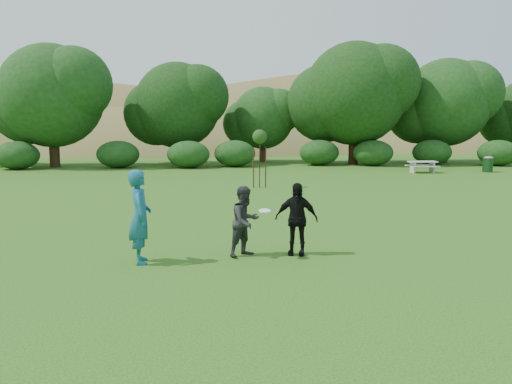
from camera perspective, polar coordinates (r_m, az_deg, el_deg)
ground at (r=11.75m, az=1.26°, el=-7.23°), size 120.00×120.00×0.00m
player_teal at (r=11.19m, az=-13.14°, el=-2.76°), size 0.63×0.84×2.07m
player_grey at (r=11.52m, az=-1.23°, el=-3.37°), size 1.01×0.98×1.63m
player_black at (r=11.67m, az=4.64°, el=-3.08°), size 1.08×0.69×1.70m
trash_can_near at (r=36.49m, az=24.91°, el=2.80°), size 0.60×0.60×0.90m
frisbee at (r=11.17m, az=1.01°, el=-2.17°), size 0.27×0.27×0.07m
sapling at (r=24.43m, az=0.42°, el=6.15°), size 0.70×0.70×2.85m
picnic_table at (r=34.29m, az=18.48°, el=2.97°), size 1.80×1.48×0.76m
trash_can_lidded at (r=36.34m, az=25.01°, el=2.92°), size 0.60×0.60×1.05m
hillside at (r=81.14m, az=-4.37°, el=-3.17°), size 150.00×72.00×52.00m
tree_row at (r=40.28m, az=1.46°, el=10.16°), size 53.92×10.38×9.62m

